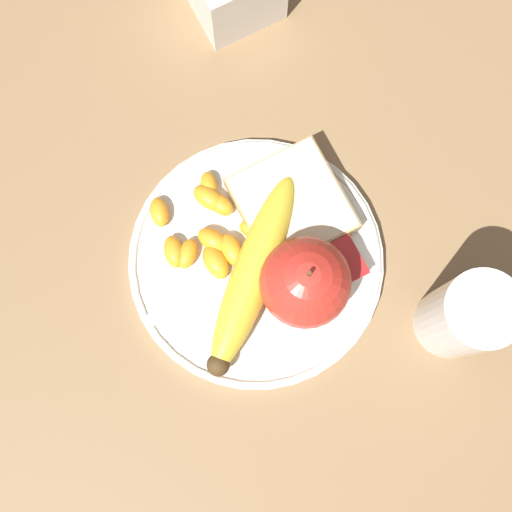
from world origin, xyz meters
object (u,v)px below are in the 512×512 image
(apple, at_px, (305,283))
(fork, at_px, (251,256))
(juice_glass, at_px, (464,317))
(plate, at_px, (256,261))
(bread_slice, at_px, (292,205))
(jam_packet, at_px, (342,263))
(banana, at_px, (253,274))

(apple, distance_m, fork, 0.07)
(juice_glass, distance_m, fork, 0.20)
(plate, height_order, bread_slice, bread_slice)
(apple, xyz_separation_m, jam_packet, (0.00, -0.04, -0.03))
(plate, relative_size, apple, 2.65)
(bread_slice, bearing_deg, jam_packet, -168.12)
(juice_glass, bearing_deg, bread_slice, 26.07)
(banana, bearing_deg, fork, -22.28)
(jam_packet, bearing_deg, fork, 56.65)
(plate, bearing_deg, juice_glass, -135.19)
(juice_glass, distance_m, apple, 0.14)
(fork, distance_m, jam_packet, 0.08)
(juice_glass, xyz_separation_m, fork, (0.14, 0.14, -0.04))
(plate, xyz_separation_m, bread_slice, (0.03, -0.05, 0.02))
(banana, bearing_deg, apple, -131.09)
(plate, xyz_separation_m, apple, (-0.04, -0.03, 0.04))
(juice_glass, relative_size, banana, 0.67)
(plate, height_order, juice_glass, juice_glass)
(juice_glass, xyz_separation_m, jam_packet, (0.09, 0.07, -0.03))
(apple, bearing_deg, fork, 29.22)
(fork, bearing_deg, jam_packet, -38.81)
(bread_slice, xyz_separation_m, fork, (-0.02, 0.06, -0.01))
(plate, relative_size, banana, 1.43)
(banana, xyz_separation_m, fork, (0.02, -0.01, -0.02))
(banana, xyz_separation_m, jam_packet, (-0.03, -0.08, -0.01))
(fork, height_order, jam_packet, jam_packet)
(juice_glass, relative_size, bread_slice, 1.14)
(bread_slice, distance_m, fork, 0.06)
(apple, distance_m, bread_slice, 0.08)
(plate, bearing_deg, apple, -150.12)
(fork, bearing_deg, plate, -71.99)
(plate, distance_m, jam_packet, 0.08)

